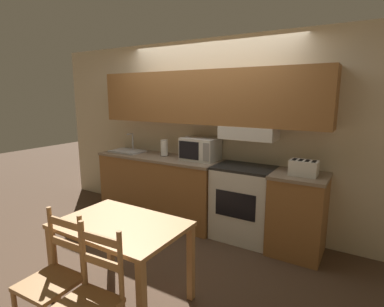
{
  "coord_description": "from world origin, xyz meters",
  "views": [
    {
      "loc": [
        1.96,
        -3.66,
        1.8
      ],
      "look_at": [
        0.05,
        -0.53,
        1.09
      ],
      "focal_mm": 28.0,
      "sensor_mm": 36.0,
      "label": 1
    }
  ],
  "objects_px": {
    "stove_range": "(243,203)",
    "chair_left_of_table": "(54,279)",
    "microwave": "(200,149)",
    "chair_right_of_table": "(89,302)",
    "toaster": "(304,168)",
    "sink_basin": "(128,151)",
    "dining_table": "(121,234)",
    "paper_towel_roll": "(164,148)"
  },
  "relations": [
    {
      "from": "microwave",
      "to": "chair_right_of_table",
      "type": "distance_m",
      "value": 2.44
    },
    {
      "from": "stove_range",
      "to": "sink_basin",
      "type": "height_order",
      "value": "sink_basin"
    },
    {
      "from": "paper_towel_roll",
      "to": "toaster",
      "type": "bearing_deg",
      "value": -2.37
    },
    {
      "from": "stove_range",
      "to": "chair_left_of_table",
      "type": "xyz_separation_m",
      "value": [
        -0.64,
        -2.21,
        -0.03
      ]
    },
    {
      "from": "chair_left_of_table",
      "to": "paper_towel_roll",
      "type": "bearing_deg",
      "value": 102.68
    },
    {
      "from": "toaster",
      "to": "chair_right_of_table",
      "type": "height_order",
      "value": "toaster"
    },
    {
      "from": "paper_towel_roll",
      "to": "chair_left_of_table",
      "type": "distance_m",
      "value": 2.4
    },
    {
      "from": "sink_basin",
      "to": "paper_towel_roll",
      "type": "xyz_separation_m",
      "value": [
        0.67,
        0.05,
        0.1
      ]
    },
    {
      "from": "chair_right_of_table",
      "to": "toaster",
      "type": "bearing_deg",
      "value": 64.03
    },
    {
      "from": "sink_basin",
      "to": "dining_table",
      "type": "xyz_separation_m",
      "value": [
        1.47,
        -1.66,
        -0.33
      ]
    },
    {
      "from": "microwave",
      "to": "toaster",
      "type": "xyz_separation_m",
      "value": [
        1.37,
        -0.11,
        -0.07
      ]
    },
    {
      "from": "microwave",
      "to": "paper_towel_roll",
      "type": "height_order",
      "value": "microwave"
    },
    {
      "from": "toaster",
      "to": "paper_towel_roll",
      "type": "relative_size",
      "value": 1.31
    },
    {
      "from": "chair_left_of_table",
      "to": "chair_right_of_table",
      "type": "xyz_separation_m",
      "value": [
        0.44,
        -0.04,
        0.0
      ]
    },
    {
      "from": "stove_range",
      "to": "chair_left_of_table",
      "type": "height_order",
      "value": "stove_range"
    },
    {
      "from": "sink_basin",
      "to": "paper_towel_roll",
      "type": "bearing_deg",
      "value": 4.36
    },
    {
      "from": "microwave",
      "to": "dining_table",
      "type": "relative_size",
      "value": 0.45
    },
    {
      "from": "chair_right_of_table",
      "to": "stove_range",
      "type": "bearing_deg",
      "value": 81.31
    },
    {
      "from": "stove_range",
      "to": "toaster",
      "type": "distance_m",
      "value": 0.9
    },
    {
      "from": "toaster",
      "to": "sink_basin",
      "type": "bearing_deg",
      "value": 179.36
    },
    {
      "from": "chair_right_of_table",
      "to": "microwave",
      "type": "bearing_deg",
      "value": 97.76
    },
    {
      "from": "stove_range",
      "to": "microwave",
      "type": "distance_m",
      "value": 0.91
    },
    {
      "from": "microwave",
      "to": "sink_basin",
      "type": "height_order",
      "value": "microwave"
    },
    {
      "from": "toaster",
      "to": "sink_basin",
      "type": "relative_size",
      "value": 0.59
    },
    {
      "from": "microwave",
      "to": "chair_right_of_table",
      "type": "bearing_deg",
      "value": -78.6
    },
    {
      "from": "stove_range",
      "to": "chair_right_of_table",
      "type": "height_order",
      "value": "stove_range"
    },
    {
      "from": "sink_basin",
      "to": "paper_towel_roll",
      "type": "distance_m",
      "value": 0.68
    },
    {
      "from": "chair_left_of_table",
      "to": "sink_basin",
      "type": "bearing_deg",
      "value": 117.78
    },
    {
      "from": "stove_range",
      "to": "paper_towel_roll",
      "type": "height_order",
      "value": "paper_towel_roll"
    },
    {
      "from": "toaster",
      "to": "chair_right_of_table",
      "type": "xyz_separation_m",
      "value": [
        -0.9,
        -2.2,
        -0.58
      ]
    },
    {
      "from": "dining_table",
      "to": "chair_right_of_table",
      "type": "relative_size",
      "value": 1.15
    },
    {
      "from": "microwave",
      "to": "chair_left_of_table",
      "type": "xyz_separation_m",
      "value": [
        0.03,
        -2.27,
        -0.65
      ]
    },
    {
      "from": "sink_basin",
      "to": "chair_left_of_table",
      "type": "distance_m",
      "value": 2.59
    },
    {
      "from": "stove_range",
      "to": "toaster",
      "type": "height_order",
      "value": "toaster"
    },
    {
      "from": "toaster",
      "to": "chair_right_of_table",
      "type": "relative_size",
      "value": 0.32
    },
    {
      "from": "toaster",
      "to": "dining_table",
      "type": "xyz_separation_m",
      "value": [
        -1.15,
        -1.63,
        -0.4
      ]
    },
    {
      "from": "stove_range",
      "to": "microwave",
      "type": "bearing_deg",
      "value": 174.36
    },
    {
      "from": "dining_table",
      "to": "chair_left_of_table",
      "type": "distance_m",
      "value": 0.59
    },
    {
      "from": "toaster",
      "to": "paper_towel_roll",
      "type": "xyz_separation_m",
      "value": [
        -1.95,
        0.08,
        0.03
      ]
    },
    {
      "from": "microwave",
      "to": "chair_right_of_table",
      "type": "xyz_separation_m",
      "value": [
        0.47,
        -2.31,
        -0.65
      ]
    },
    {
      "from": "dining_table",
      "to": "chair_left_of_table",
      "type": "height_order",
      "value": "chair_left_of_table"
    },
    {
      "from": "dining_table",
      "to": "microwave",
      "type": "bearing_deg",
      "value": 96.97
    }
  ]
}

